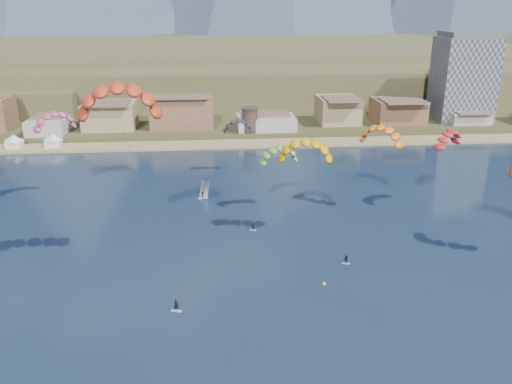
% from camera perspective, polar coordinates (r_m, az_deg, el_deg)
% --- Properties ---
extents(ground, '(2400.00, 2400.00, 0.00)m').
position_cam_1_polar(ground, '(77.30, 2.13, -15.15)').
color(ground, black).
rests_on(ground, ground).
extents(beach, '(2200.00, 12.00, 0.90)m').
position_cam_1_polar(beach, '(174.67, -2.11, 5.19)').
color(beach, tan).
rests_on(beach, ground).
extents(land, '(2200.00, 900.00, 4.00)m').
position_cam_1_polar(land, '(624.46, -4.36, 15.67)').
color(land, brown).
rests_on(land, ground).
extents(foothills, '(940.00, 210.00, 18.00)m').
position_cam_1_polar(foothills, '(298.97, 0.97, 13.03)').
color(foothills, brown).
rests_on(foothills, ground).
extents(town, '(400.00, 24.00, 12.00)m').
position_cam_1_polar(town, '(191.02, -14.60, 8.22)').
color(town, beige).
rests_on(town, ground).
extents(apartment_tower, '(20.00, 16.00, 32.00)m').
position_cam_1_polar(apartment_tower, '(214.04, 21.34, 11.38)').
color(apartment_tower, gray).
rests_on(apartment_tower, ground).
extents(watchtower, '(5.82, 5.82, 8.60)m').
position_cam_1_polar(watchtower, '(181.33, -0.68, 7.73)').
color(watchtower, '#47382D').
rests_on(watchtower, ground).
extents(kitesurfer_red, '(15.67, 15.81, 34.84)m').
position_cam_1_polar(kitesurfer_red, '(84.45, -14.51, 10.05)').
color(kitesurfer_red, silver).
rests_on(kitesurfer_red, ground).
extents(kitesurfer_yellow, '(12.27, 14.79, 22.77)m').
position_cam_1_polar(kitesurfer_yellow, '(99.86, 5.32, 4.85)').
color(kitesurfer_yellow, silver).
rests_on(kitesurfer_yellow, ground).
extents(kitesurfer_green, '(11.99, 12.99, 17.57)m').
position_cam_1_polar(kitesurfer_green, '(114.13, 2.43, 4.24)').
color(kitesurfer_green, silver).
rests_on(kitesurfer_green, ground).
extents(distant_kite_pink, '(10.27, 8.38, 22.96)m').
position_cam_1_polar(distant_kite_pink, '(126.13, -20.76, 7.45)').
color(distant_kite_pink, '#262626').
rests_on(distant_kite_pink, ground).
extents(distant_kite_dark, '(8.16, 5.65, 16.89)m').
position_cam_1_polar(distant_kite_dark, '(140.29, -1.91, 7.33)').
color(distant_kite_dark, '#262626').
rests_on(distant_kite_dark, ground).
extents(distant_kite_orange, '(10.26, 9.74, 21.25)m').
position_cam_1_polar(distant_kite_orange, '(116.69, 13.30, 6.31)').
color(distant_kite_orange, '#262626').
rests_on(distant_kite_orange, ground).
extents(distant_kite_red, '(9.06, 8.44, 20.10)m').
position_cam_1_polar(distant_kite_red, '(121.26, 19.91, 5.72)').
color(distant_kite_red, '#262626').
rests_on(distant_kite_red, ground).
extents(windsurfer, '(2.41, 2.64, 4.15)m').
position_cam_1_polar(windsurfer, '(126.73, -5.64, -0.11)').
color(windsurfer, silver).
rests_on(windsurfer, ground).
extents(buoy, '(0.63, 0.63, 0.63)m').
position_cam_1_polar(buoy, '(90.09, 7.30, -9.73)').
color(buoy, yellow).
rests_on(buoy, ground).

